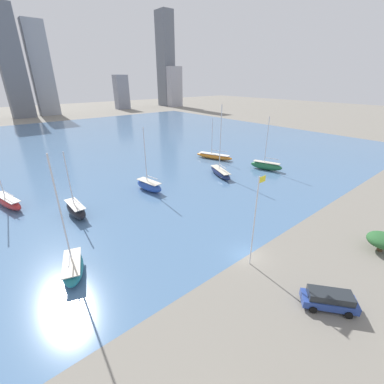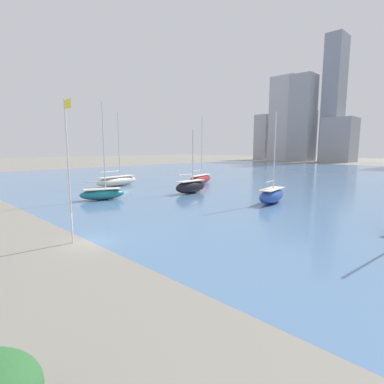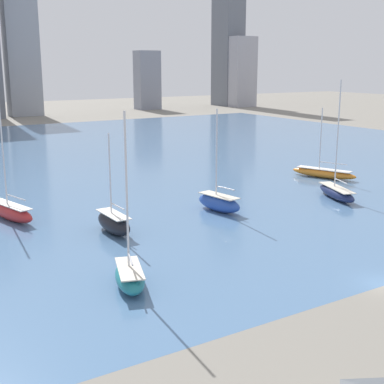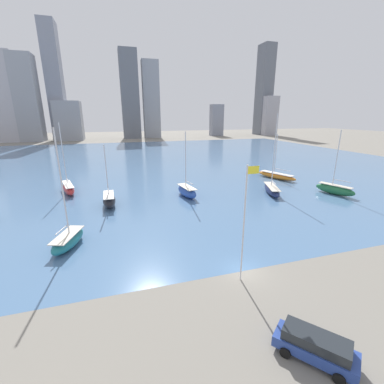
{
  "view_description": "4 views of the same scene",
  "coord_description": "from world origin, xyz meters",
  "px_view_note": "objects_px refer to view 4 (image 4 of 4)",
  "views": [
    {
      "loc": [
        -22.9,
        -16.29,
        21.08
      ],
      "look_at": [
        3.45,
        15.41,
        2.84
      ],
      "focal_mm": 24.0,
      "sensor_mm": 36.0,
      "label": 1
    },
    {
      "loc": [
        22.85,
        -11.14,
        7.77
      ],
      "look_at": [
        -6.6,
        18.41,
        1.63
      ],
      "focal_mm": 28.0,
      "sensor_mm": 36.0,
      "label": 2
    },
    {
      "loc": [
        -35.79,
        -26.78,
        17.88
      ],
      "look_at": [
        -7.65,
        18.53,
        5.21
      ],
      "focal_mm": 50.0,
      "sensor_mm": 36.0,
      "label": 3
    },
    {
      "loc": [
        -12.01,
        -20.85,
        15.73
      ],
      "look_at": [
        -1.26,
        14.62,
        4.6
      ],
      "focal_mm": 24.0,
      "sensor_mm": 36.0,
      "label": 4
    }
  ],
  "objects_px": {
    "sailboat_black": "(109,200)",
    "sailboat_red": "(68,188)",
    "sailboat_green": "(335,189)",
    "sailboat_blue": "(187,191)",
    "sailboat_orange": "(277,176)",
    "sailboat_teal": "(68,240)",
    "sailboat_navy": "(272,189)",
    "parked_suv_blue": "(315,346)",
    "flag_pole": "(245,221)"
  },
  "relations": [
    {
      "from": "sailboat_navy",
      "to": "sailboat_orange",
      "type": "relative_size",
      "value": 1.42
    },
    {
      "from": "sailboat_black",
      "to": "parked_suv_blue",
      "type": "relative_size",
      "value": 2.09
    },
    {
      "from": "sailboat_navy",
      "to": "sailboat_green",
      "type": "xyz_separation_m",
      "value": [
        12.1,
        -4.24,
        0.18
      ]
    },
    {
      "from": "sailboat_black",
      "to": "parked_suv_blue",
      "type": "distance_m",
      "value": 37.99
    },
    {
      "from": "sailboat_blue",
      "to": "parked_suv_blue",
      "type": "relative_size",
      "value": 2.44
    },
    {
      "from": "sailboat_orange",
      "to": "parked_suv_blue",
      "type": "relative_size",
      "value": 2.17
    },
    {
      "from": "sailboat_navy",
      "to": "parked_suv_blue",
      "type": "xyz_separation_m",
      "value": [
        -19.1,
        -33.86,
        0.12
      ]
    },
    {
      "from": "flag_pole",
      "to": "sailboat_orange",
      "type": "bearing_deg",
      "value": 51.4
    },
    {
      "from": "sailboat_green",
      "to": "parked_suv_blue",
      "type": "height_order",
      "value": "sailboat_green"
    },
    {
      "from": "flag_pole",
      "to": "sailboat_orange",
      "type": "distance_m",
      "value": 45.92
    },
    {
      "from": "flag_pole",
      "to": "parked_suv_blue",
      "type": "distance_m",
      "value": 10.65
    },
    {
      "from": "sailboat_navy",
      "to": "sailboat_green",
      "type": "height_order",
      "value": "sailboat_navy"
    },
    {
      "from": "sailboat_navy",
      "to": "sailboat_orange",
      "type": "bearing_deg",
      "value": 71.65
    },
    {
      "from": "sailboat_orange",
      "to": "sailboat_blue",
      "type": "xyz_separation_m",
      "value": [
        -26.21,
        -7.91,
        0.32
      ]
    },
    {
      "from": "sailboat_black",
      "to": "parked_suv_blue",
      "type": "xyz_separation_m",
      "value": [
        13.29,
        -35.59,
        -0.13
      ]
    },
    {
      "from": "sailboat_black",
      "to": "sailboat_blue",
      "type": "height_order",
      "value": "sailboat_blue"
    },
    {
      "from": "sailboat_orange",
      "to": "sailboat_red",
      "type": "bearing_deg",
      "value": 156.73
    },
    {
      "from": "sailboat_orange",
      "to": "sailboat_blue",
      "type": "bearing_deg",
      "value": 175.72
    },
    {
      "from": "sailboat_green",
      "to": "sailboat_blue",
      "type": "relative_size",
      "value": 1.02
    },
    {
      "from": "sailboat_navy",
      "to": "sailboat_teal",
      "type": "bearing_deg",
      "value": -141.58
    },
    {
      "from": "sailboat_black",
      "to": "sailboat_teal",
      "type": "relative_size",
      "value": 0.75
    },
    {
      "from": "sailboat_red",
      "to": "sailboat_orange",
      "type": "bearing_deg",
      "value": -17.16
    },
    {
      "from": "sailboat_red",
      "to": "sailboat_blue",
      "type": "relative_size",
      "value": 1.12
    },
    {
      "from": "sailboat_black",
      "to": "sailboat_navy",
      "type": "distance_m",
      "value": 32.44
    },
    {
      "from": "sailboat_teal",
      "to": "flag_pole",
      "type": "bearing_deg",
      "value": -16.18
    },
    {
      "from": "sailboat_black",
      "to": "parked_suv_blue",
      "type": "bearing_deg",
      "value": -70.44
    },
    {
      "from": "sailboat_green",
      "to": "sailboat_navy",
      "type": "bearing_deg",
      "value": 141.67
    },
    {
      "from": "sailboat_red",
      "to": "sailboat_orange",
      "type": "height_order",
      "value": "sailboat_red"
    },
    {
      "from": "sailboat_green",
      "to": "sailboat_blue",
      "type": "distance_m",
      "value": 30.5
    },
    {
      "from": "flag_pole",
      "to": "sailboat_teal",
      "type": "height_order",
      "value": "sailboat_teal"
    },
    {
      "from": "sailboat_orange",
      "to": "sailboat_green",
      "type": "distance_m",
      "value": 15.65
    },
    {
      "from": "sailboat_orange",
      "to": "sailboat_teal",
      "type": "distance_m",
      "value": 51.53
    },
    {
      "from": "flag_pole",
      "to": "sailboat_blue",
      "type": "distance_m",
      "value": 28.29
    },
    {
      "from": "flag_pole",
      "to": "sailboat_navy",
      "type": "bearing_deg",
      "value": 51.26
    },
    {
      "from": "sailboat_red",
      "to": "sailboat_teal",
      "type": "bearing_deg",
      "value": -97.1
    },
    {
      "from": "flag_pole",
      "to": "parked_suv_blue",
      "type": "bearing_deg",
      "value": -86.1
    },
    {
      "from": "sailboat_black",
      "to": "parked_suv_blue",
      "type": "height_order",
      "value": "sailboat_black"
    },
    {
      "from": "flag_pole",
      "to": "sailboat_black",
      "type": "relative_size",
      "value": 1.06
    },
    {
      "from": "sailboat_green",
      "to": "parked_suv_blue",
      "type": "relative_size",
      "value": 2.49
    },
    {
      "from": "sailboat_orange",
      "to": "parked_suv_blue",
      "type": "distance_m",
      "value": 52.81
    },
    {
      "from": "sailboat_black",
      "to": "sailboat_teal",
      "type": "distance_m",
      "value": 14.94
    },
    {
      "from": "sailboat_black",
      "to": "sailboat_green",
      "type": "bearing_deg",
      "value": -8.55
    },
    {
      "from": "sailboat_teal",
      "to": "parked_suv_blue",
      "type": "xyz_separation_m",
      "value": [
        18.07,
        -21.44,
        0.07
      ]
    },
    {
      "from": "flag_pole",
      "to": "sailboat_black",
      "type": "bearing_deg",
      "value": 115.67
    },
    {
      "from": "sailboat_orange",
      "to": "sailboat_teal",
      "type": "bearing_deg",
      "value": -174.0
    },
    {
      "from": "sailboat_black",
      "to": "sailboat_red",
      "type": "distance_m",
      "value": 13.93
    },
    {
      "from": "flag_pole",
      "to": "sailboat_green",
      "type": "bearing_deg",
      "value": 32.6
    },
    {
      "from": "sailboat_green",
      "to": "sailboat_teal",
      "type": "bearing_deg",
      "value": 170.41
    },
    {
      "from": "sailboat_navy",
      "to": "sailboat_red",
      "type": "height_order",
      "value": "sailboat_navy"
    },
    {
      "from": "sailboat_navy",
      "to": "sailboat_teal",
      "type": "distance_m",
      "value": 39.19
    }
  ]
}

